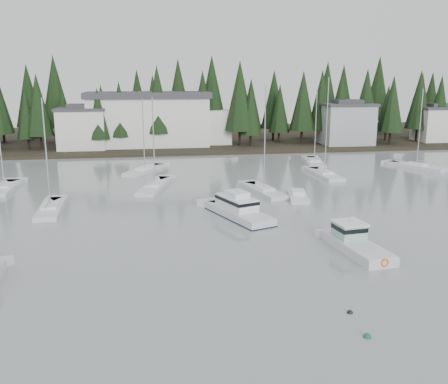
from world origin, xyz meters
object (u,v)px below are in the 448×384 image
object	(u,v)px
sailboat_4	(51,210)
sailboat_10	(324,175)
sailboat_9	(145,171)
runabout_1	(298,197)
lobster_boat_teal	(356,245)
sailboat_2	(264,192)
house_east_b	(438,123)
harbor_inn	(159,120)
sailboat_3	(416,167)
sailboat_7	(155,187)
cabin_cruiser_center	(238,211)
house_west	(82,128)
sailboat_6	(314,163)
sailboat_5	(5,189)
house_east_a	(346,123)

from	to	relation	value
sailboat_4	sailboat_10	xyz separation A→B (m)	(36.83, 14.47, 0.01)
sailboat_9	runabout_1	distance (m)	27.60
lobster_boat_teal	sailboat_2	bearing A→B (deg)	-0.47
house_east_b	sailboat_2	bearing A→B (deg)	-139.78
runabout_1	harbor_inn	bearing A→B (deg)	29.04
sailboat_2	harbor_inn	bearing A→B (deg)	3.78
sailboat_3	runabout_1	world-z (taller)	sailboat_3
sailboat_7	sailboat_9	bearing A→B (deg)	22.04
sailboat_10	sailboat_2	bearing A→B (deg)	126.21
house_east_b	lobster_boat_teal	distance (m)	78.80
cabin_cruiser_center	sailboat_3	size ratio (longest dim) A/B	0.78
cabin_cruiser_center	sailboat_3	xyz separation A→B (m)	(33.79, 24.06, -0.55)
lobster_boat_teal	house_west	bearing A→B (deg)	18.09
sailboat_10	cabin_cruiser_center	bearing A→B (deg)	137.11
cabin_cruiser_center	sailboat_9	world-z (taller)	sailboat_9
sailboat_6	sailboat_7	world-z (taller)	sailboat_6
sailboat_6	sailboat_5	bearing A→B (deg)	116.42
house_east_b	sailboat_9	bearing A→B (deg)	-159.00
sailboat_10	sailboat_4	bearing A→B (deg)	108.50
house_east_a	house_east_b	bearing A→B (deg)	5.19
sailboat_6	sailboat_9	world-z (taller)	sailboat_6
sailboat_6	sailboat_10	xyz separation A→B (m)	(-1.99, -10.59, 0.02)
sailboat_7	sailboat_9	xyz separation A→B (m)	(-1.37, 11.92, -0.00)
sailboat_5	sailboat_9	size ratio (longest dim) A/B	1.10
house_west	house_east_b	xyz separation A→B (m)	(76.00, 1.00, -0.25)
cabin_cruiser_center	sailboat_10	xyz separation A→B (m)	(16.72, 19.97, -0.54)
sailboat_7	runabout_1	size ratio (longest dim) A/B	1.93
harbor_inn	sailboat_7	xyz separation A→B (m)	(-1.58, -38.79, -5.71)
house_east_b	sailboat_10	distance (m)	49.32
house_east_a	lobster_boat_teal	distance (m)	66.49
sailboat_2	sailboat_9	size ratio (longest dim) A/B	1.20
cabin_cruiser_center	sailboat_7	xyz separation A→B (m)	(-8.48, 15.45, -0.57)
house_east_a	sailboat_6	distance (m)	23.99
sailboat_3	house_west	bearing A→B (deg)	35.88
sailboat_5	sailboat_9	xyz separation A→B (m)	(18.20, 10.07, -0.01)
sailboat_5	sailboat_3	bearing A→B (deg)	-83.09
sailboat_2	sailboat_7	bearing A→B (deg)	58.90
runabout_1	sailboat_10	bearing A→B (deg)	-20.81
house_west	sailboat_5	bearing A→B (deg)	-100.30
sailboat_7	sailboat_10	distance (m)	25.60
cabin_cruiser_center	sailboat_10	bearing A→B (deg)	-60.70
sailboat_9	sailboat_3	bearing A→B (deg)	-65.18
sailboat_4	runabout_1	size ratio (longest dim) A/B	2.00
sailboat_4	house_east_b	bearing A→B (deg)	-60.29
house_west	cabin_cruiser_center	xyz separation A→B (m)	(21.94, -50.91, -4.03)
cabin_cruiser_center	sailboat_6	size ratio (longest dim) A/B	0.79
sailboat_2	runabout_1	xyz separation A→B (m)	(3.39, -3.75, 0.05)
lobster_boat_teal	runabout_1	xyz separation A→B (m)	(0.65, 18.82, -0.39)
house_east_b	sailboat_2	distance (m)	64.05
house_east_b	sailboat_5	bearing A→B (deg)	-157.15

